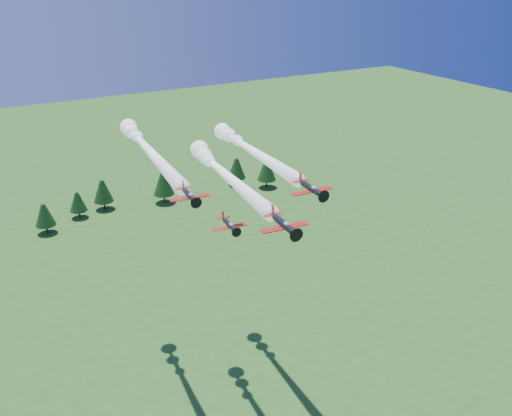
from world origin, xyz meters
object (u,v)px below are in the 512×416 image
plane_left (146,147)px  plane_slot (229,225)px  plane_lead (223,172)px

plane_left → plane_slot: size_ratio=6.73×
plane_lead → plane_slot: bearing=-102.4°
plane_lead → plane_left: 17.10m
plane_lead → plane_slot: 10.16m
plane_lead → plane_slot: (-1.98, -6.25, -7.76)m
plane_slot → plane_left: bearing=116.5°
plane_lead → plane_left: bearing=130.3°
plane_lead → plane_slot: plane_lead is taller
plane_lead → plane_left: size_ratio=0.93×
plane_left → plane_slot: plane_left is taller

